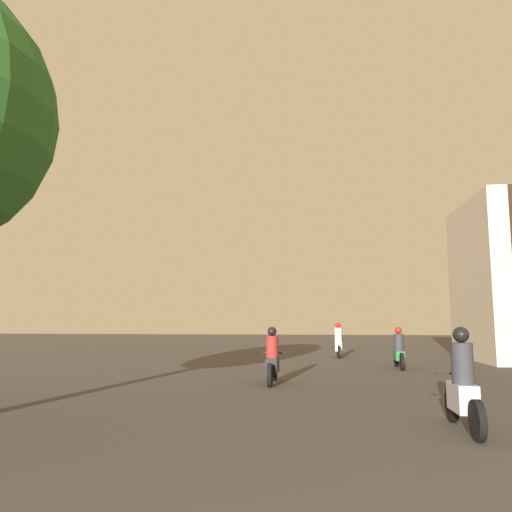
% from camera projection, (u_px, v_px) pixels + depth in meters
% --- Properties ---
extents(motorcycle_silver, '(0.60, 1.92, 1.55)m').
position_uv_depth(motorcycle_silver, '(463.00, 388.00, 7.52)').
color(motorcycle_silver, black).
rests_on(motorcycle_silver, ground_plane).
extents(motorcycle_black, '(0.60, 1.94, 1.48)m').
position_uv_depth(motorcycle_black, '(272.00, 361.00, 13.11)').
color(motorcycle_black, black).
rests_on(motorcycle_black, ground_plane).
extents(motorcycle_green, '(0.60, 1.93, 1.43)m').
position_uv_depth(motorcycle_green, '(399.00, 352.00, 17.26)').
color(motorcycle_green, black).
rests_on(motorcycle_green, ground_plane).
extents(motorcycle_white, '(0.60, 1.92, 1.56)m').
position_uv_depth(motorcycle_white, '(338.00, 343.00, 22.62)').
color(motorcycle_white, black).
rests_on(motorcycle_white, ground_plane).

